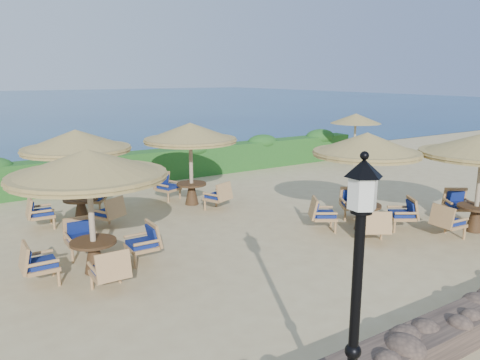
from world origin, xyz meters
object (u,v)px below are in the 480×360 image
lamp_post (355,321)px  cafe_set_0 (89,185)px  cafe_set_3 (77,155)px  cafe_set_4 (191,142)px  cafe_set_1 (366,163)px  extra_parasol (356,119)px

lamp_post → cafe_set_0: lamp_post is taller
cafe_set_0 → cafe_set_3: size_ratio=1.08×
cafe_set_4 → cafe_set_1: bearing=-60.4°
lamp_post → extra_parasol: size_ratio=1.38×
extra_parasol → cafe_set_4: 9.63m
lamp_post → cafe_set_1: bearing=41.7°
cafe_set_1 → cafe_set_3: (-6.23, 4.82, 0.12)m
lamp_post → cafe_set_0: size_ratio=1.03×
lamp_post → cafe_set_3: 10.09m
cafe_set_0 → cafe_set_4: bearing=41.3°
cafe_set_3 → cafe_set_4: 3.50m
lamp_post → cafe_set_1: lamp_post is taller
extra_parasol → cafe_set_1: cafe_set_1 is taller
cafe_set_0 → cafe_set_1: bearing=-9.1°
lamp_post → cafe_set_4: lamp_post is taller
cafe_set_3 → cafe_set_0: bearing=-100.6°
extra_parasol → cafe_set_0: size_ratio=0.74×
extra_parasol → cafe_set_4: cafe_set_4 is taller
cafe_set_1 → extra_parasol: bearing=45.2°
cafe_set_3 → cafe_set_4: bearing=-0.4°
cafe_set_3 → extra_parasol: bearing=8.5°
cafe_set_3 → cafe_set_4: same height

